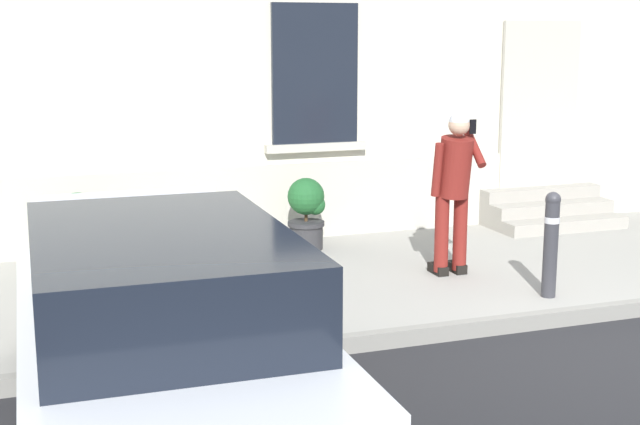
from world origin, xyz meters
TOP-DOWN VIEW (x-y plane):
  - sidewalk at (0.00, 2.80)m, footprint 24.00×3.60m
  - curb_edge at (0.00, 0.94)m, footprint 24.00×0.12m
  - entrance_stoop at (1.86, 4.23)m, footprint 1.74×0.96m
  - hatchback_car_white at (-4.10, -0.30)m, footprint 1.85×4.09m
  - bollard_near_person at (-0.04, 1.35)m, footprint 0.15×0.15m
  - person_on_phone at (-0.56, 2.38)m, footprint 0.51×0.49m
  - planter_olive at (-4.28, 3.90)m, footprint 0.44×0.44m
  - planter_charcoal at (-1.64, 4.00)m, footprint 0.44×0.44m

SIDE VIEW (x-z plane):
  - sidewalk at x=0.00m, z-range 0.00..0.15m
  - curb_edge at x=0.00m, z-range 0.00..0.15m
  - entrance_stoop at x=1.86m, z-range 0.10..0.58m
  - planter_olive at x=-4.28m, z-range 0.18..1.04m
  - planter_charcoal at x=-1.64m, z-range 0.18..1.04m
  - bollard_near_person at x=-0.04m, z-range 0.19..1.24m
  - hatchback_car_white at x=-4.10m, z-range 0.04..1.54m
  - person_on_phone at x=-0.56m, z-range 0.28..2.02m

